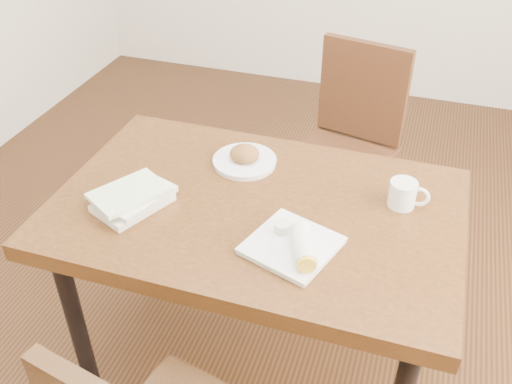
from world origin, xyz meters
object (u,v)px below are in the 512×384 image
(table, at_px, (256,224))
(plate_burrito, at_px, (295,245))
(chair_far, at_px, (350,137))
(book_stack, at_px, (133,198))
(plate_scone, at_px, (245,158))
(coffee_mug, at_px, (404,194))

(table, bearing_deg, plate_burrito, -45.15)
(table, relative_size, chair_far, 1.36)
(table, height_order, book_stack, book_stack)
(table, xyz_separation_m, plate_scone, (-0.11, 0.21, 0.10))
(table, relative_size, plate_scone, 5.74)
(table, distance_m, coffee_mug, 0.48)
(chair_far, height_order, plate_scone, chair_far)
(coffee_mug, height_order, book_stack, coffee_mug)
(coffee_mug, xyz_separation_m, plate_burrito, (-0.27, -0.32, -0.02))
(book_stack, bearing_deg, coffee_mug, 18.38)
(plate_scone, bearing_deg, coffee_mug, -7.14)
(table, height_order, plate_burrito, plate_burrito)
(plate_burrito, distance_m, book_stack, 0.55)
(coffee_mug, distance_m, plate_burrito, 0.42)
(book_stack, bearing_deg, chair_far, 61.61)
(coffee_mug, bearing_deg, plate_burrito, -129.91)
(plate_burrito, bearing_deg, chair_far, 90.78)
(table, bearing_deg, plate_scone, 117.76)
(book_stack, bearing_deg, table, 18.97)
(chair_far, xyz_separation_m, plate_scone, (-0.27, -0.64, 0.22))
(table, relative_size, coffee_mug, 10.02)
(chair_far, xyz_separation_m, coffee_mug, (0.28, -0.71, 0.25))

